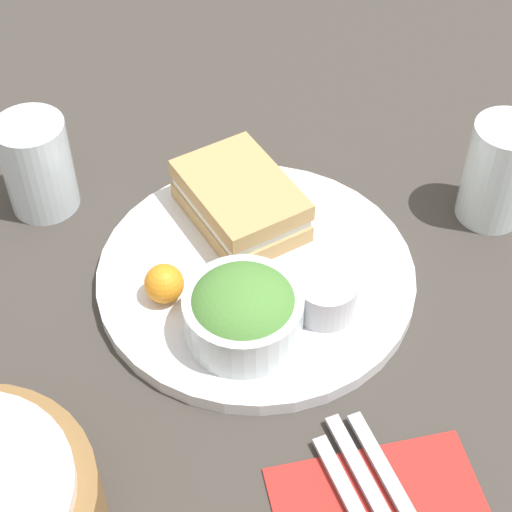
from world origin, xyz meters
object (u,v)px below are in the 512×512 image
(sandwich, at_px, (244,200))
(dressing_cup, at_px, (326,296))
(salad_bowl, at_px, (243,312))
(drink_glass, at_px, (37,165))
(water_glass, at_px, (499,172))
(plate, at_px, (256,276))

(sandwich, bearing_deg, dressing_cup, -160.44)
(salad_bowl, height_order, dressing_cup, salad_bowl)
(drink_glass, bearing_deg, water_glass, -104.33)
(plate, height_order, drink_glass, drink_glass)
(plate, distance_m, drink_glass, 0.25)
(dressing_cup, bearing_deg, water_glass, -63.83)
(sandwich, height_order, dressing_cup, sandwich)
(plate, relative_size, water_glass, 2.72)
(plate, height_order, salad_bowl, salad_bowl)
(plate, xyz_separation_m, salad_bowl, (-0.07, 0.03, 0.04))
(drink_glass, bearing_deg, sandwich, -112.69)
(dressing_cup, distance_m, drink_glass, 0.32)
(drink_glass, bearing_deg, salad_bowl, -143.59)
(plate, distance_m, salad_bowl, 0.08)
(plate, height_order, dressing_cup, dressing_cup)
(sandwich, height_order, water_glass, water_glass)
(water_glass, bearing_deg, sandwich, 82.63)
(salad_bowl, distance_m, drink_glass, 0.28)
(plate, bearing_deg, salad_bowl, 158.88)
(water_glass, bearing_deg, drink_glass, 75.67)
(salad_bowl, bearing_deg, drink_glass, 36.41)
(sandwich, bearing_deg, drink_glass, 67.31)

